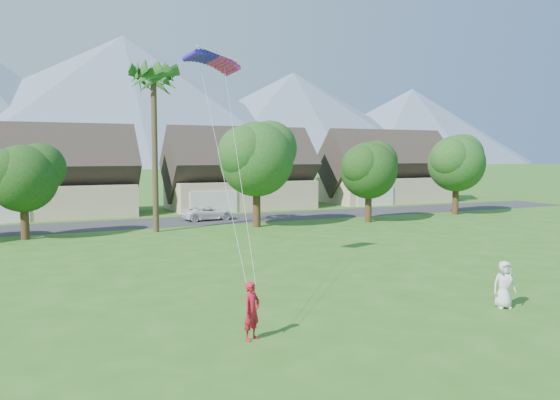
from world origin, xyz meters
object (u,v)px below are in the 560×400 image
kite_flyer (252,311)px  parafoil_kite (212,59)px  watcher (504,285)px  parked_car (208,213)px

kite_flyer → parafoil_kite: 13.77m
kite_flyer → parafoil_kite: size_ratio=0.63×
watcher → parafoil_kite: parafoil_kite is taller
kite_flyer → parafoil_kite: (1.80, 9.78, 9.52)m
watcher → parafoil_kite: bearing=147.6°
kite_flyer → parafoil_kite: bearing=49.1°
parked_car → watcher: bearing=178.3°
kite_flyer → watcher: kite_flyer is taller
parked_car → kite_flyer: bearing=159.9°
watcher → parked_car: watcher is taller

